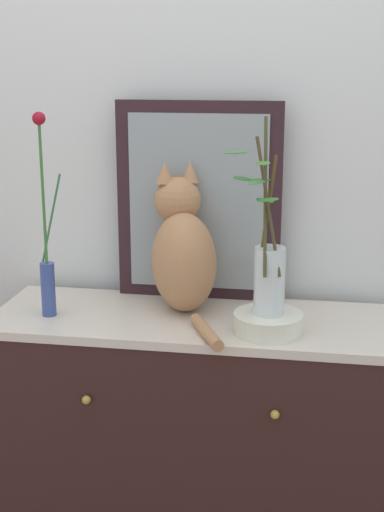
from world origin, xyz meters
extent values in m
cube|color=silver|center=(0.00, 0.28, 1.30)|extent=(4.40, 0.08, 2.60)
cube|color=black|center=(0.00, 0.00, 0.39)|extent=(1.13, 0.40, 0.78)
cube|color=beige|center=(0.00, 0.00, 0.79)|extent=(1.15, 0.41, 0.02)
sphere|color=#B79338|center=(-0.25, -0.21, 0.63)|extent=(0.02, 0.02, 0.02)
sphere|color=#B79338|center=(0.25, -0.21, 0.63)|extent=(0.02, 0.02, 0.02)
cube|color=#2E1920|center=(-0.01, 0.19, 1.10)|extent=(0.49, 0.03, 0.60)
cube|color=gray|center=(-0.01, 0.17, 1.10)|extent=(0.42, 0.01, 0.52)
ellipsoid|color=#AC7750|center=(-0.03, 0.06, 0.95)|extent=(0.27, 0.30, 0.29)
sphere|color=#AC7750|center=(-0.06, 0.12, 1.12)|extent=(0.14, 0.14, 0.14)
cone|color=#AC7750|center=(-0.10, 0.10, 1.20)|extent=(0.05, 0.05, 0.06)
cone|color=#AC7750|center=(-0.03, 0.14, 1.20)|extent=(0.05, 0.05, 0.06)
cylinder|color=#AC7750|center=(0.06, -0.15, 0.82)|extent=(0.12, 0.20, 0.03)
cylinder|color=#36498E|center=(-0.41, -0.05, 0.88)|extent=(0.04, 0.04, 0.16)
cylinder|color=#3B7436|center=(-0.41, -0.05, 1.15)|extent=(0.01, 0.01, 0.38)
sphere|color=maroon|center=(-0.41, -0.05, 1.36)|extent=(0.04, 0.04, 0.04)
cylinder|color=#366D40|center=(-0.39, -0.05, 1.09)|extent=(0.07, 0.01, 0.25)
cylinder|color=silver|center=(0.22, -0.09, 0.83)|extent=(0.19, 0.19, 0.05)
cylinder|color=silver|center=(0.22, -0.09, 0.95)|extent=(0.08, 0.08, 0.18)
cylinder|color=#424124|center=(0.21, -0.09, 1.17)|extent=(0.02, 0.11, 0.40)
ellipsoid|color=#32692D|center=(0.14, -0.10, 1.22)|extent=(0.07, 0.08, 0.01)
ellipsoid|color=#3F7B3F|center=(0.13, -0.12, 1.29)|extent=(0.08, 0.07, 0.01)
cylinder|color=#483D23|center=(0.21, -0.10, 1.15)|extent=(0.08, 0.04, 0.36)
ellipsoid|color=#3D7D2F|center=(0.22, -0.14, 1.17)|extent=(0.07, 0.08, 0.01)
ellipsoid|color=#407D40|center=(0.19, -0.15, 1.22)|extent=(0.06, 0.08, 0.01)
ellipsoid|color=#40752C|center=(0.20, -0.14, 1.27)|extent=(0.04, 0.07, 0.01)
cylinder|color=#503B1E|center=(0.21, -0.07, 1.12)|extent=(0.05, 0.04, 0.31)
ellipsoid|color=#327B3D|center=(0.20, -0.06, 1.16)|extent=(0.07, 0.08, 0.01)
ellipsoid|color=#3E702F|center=(0.18, -0.06, 1.21)|extent=(0.08, 0.05, 0.01)
camera|label=1|loc=(0.32, -1.92, 1.51)|focal=50.76mm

